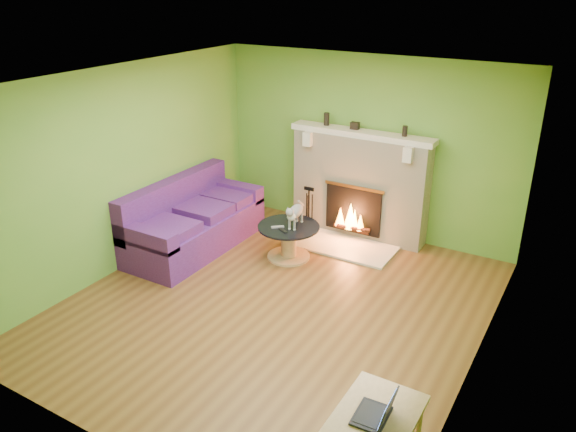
# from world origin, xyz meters

# --- Properties ---
(floor) EXTENTS (5.00, 5.00, 0.00)m
(floor) POSITION_xyz_m (0.00, 0.00, 0.00)
(floor) COLOR brown
(floor) RESTS_ON ground
(ceiling) EXTENTS (5.00, 5.00, 0.00)m
(ceiling) POSITION_xyz_m (0.00, 0.00, 2.60)
(ceiling) COLOR white
(ceiling) RESTS_ON wall_back
(wall_back) EXTENTS (5.00, 0.00, 5.00)m
(wall_back) POSITION_xyz_m (0.00, 2.50, 1.30)
(wall_back) COLOR #569531
(wall_back) RESTS_ON floor
(wall_front) EXTENTS (5.00, 0.00, 5.00)m
(wall_front) POSITION_xyz_m (0.00, -2.50, 1.30)
(wall_front) COLOR #569531
(wall_front) RESTS_ON floor
(wall_left) EXTENTS (0.00, 5.00, 5.00)m
(wall_left) POSITION_xyz_m (-2.25, 0.00, 1.30)
(wall_left) COLOR #569531
(wall_left) RESTS_ON floor
(wall_right) EXTENTS (0.00, 5.00, 5.00)m
(wall_right) POSITION_xyz_m (2.25, 0.00, 1.30)
(wall_right) COLOR #569531
(wall_right) RESTS_ON floor
(window_frame) EXTENTS (0.00, 1.20, 1.20)m
(window_frame) POSITION_xyz_m (2.24, -0.90, 1.55)
(window_frame) COLOR silver
(window_frame) RESTS_ON wall_right
(window_pane) EXTENTS (0.00, 1.06, 1.06)m
(window_pane) POSITION_xyz_m (2.23, -0.90, 1.55)
(window_pane) COLOR white
(window_pane) RESTS_ON wall_right
(fireplace) EXTENTS (2.10, 0.46, 1.58)m
(fireplace) POSITION_xyz_m (0.00, 2.32, 0.77)
(fireplace) COLOR beige
(fireplace) RESTS_ON floor
(hearth) EXTENTS (1.50, 0.75, 0.03)m
(hearth) POSITION_xyz_m (0.00, 1.80, 0.01)
(hearth) COLOR beige
(hearth) RESTS_ON floor
(mantel) EXTENTS (2.10, 0.28, 0.08)m
(mantel) POSITION_xyz_m (0.00, 2.30, 1.54)
(mantel) COLOR beige
(mantel) RESTS_ON fireplace
(sofa) EXTENTS (0.96, 2.14, 0.96)m
(sofa) POSITION_xyz_m (-1.86, 0.74, 0.37)
(sofa) COLOR #461759
(sofa) RESTS_ON floor
(coffee_table) EXTENTS (0.84, 0.84, 0.47)m
(coffee_table) POSITION_xyz_m (-0.49, 1.13, 0.27)
(coffee_table) COLOR tan
(coffee_table) RESTS_ON floor
(desk) EXTENTS (0.55, 0.95, 0.70)m
(desk) POSITION_xyz_m (1.95, -1.89, 0.62)
(desk) COLOR tan
(desk) RESTS_ON floor
(cat) EXTENTS (0.29, 0.58, 0.35)m
(cat) POSITION_xyz_m (-0.41, 1.18, 0.65)
(cat) COLOR slate
(cat) RESTS_ON coffee_table
(remote_silver) EXTENTS (0.16, 0.14, 0.02)m
(remote_silver) POSITION_xyz_m (-0.59, 1.01, 0.48)
(remote_silver) COLOR gray
(remote_silver) RESTS_ON coffee_table
(remote_black) EXTENTS (0.16, 0.11, 0.02)m
(remote_black) POSITION_xyz_m (-0.47, 0.95, 0.48)
(remote_black) COLOR black
(remote_black) RESTS_ON coffee_table
(laptop) EXTENTS (0.28, 0.31, 0.23)m
(laptop) POSITION_xyz_m (1.93, -1.84, 0.82)
(laptop) COLOR black
(laptop) RESTS_ON desk
(fire_tools) EXTENTS (0.19, 0.19, 0.71)m
(fire_tools) POSITION_xyz_m (-0.63, 1.95, 0.39)
(fire_tools) COLOR black
(fire_tools) RESTS_ON hearth
(mantel_vase_left) EXTENTS (0.08, 0.08, 0.18)m
(mantel_vase_left) POSITION_xyz_m (-0.56, 2.33, 1.67)
(mantel_vase_left) COLOR black
(mantel_vase_left) RESTS_ON mantel
(mantel_vase_right) EXTENTS (0.07, 0.07, 0.14)m
(mantel_vase_right) POSITION_xyz_m (0.61, 2.33, 1.65)
(mantel_vase_right) COLOR black
(mantel_vase_right) RESTS_ON mantel
(mantel_box) EXTENTS (0.12, 0.08, 0.10)m
(mantel_box) POSITION_xyz_m (-0.12, 2.33, 1.63)
(mantel_box) COLOR black
(mantel_box) RESTS_ON mantel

